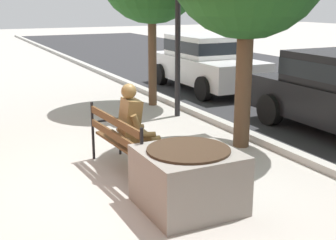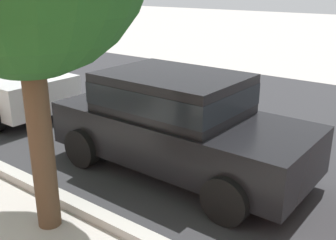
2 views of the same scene
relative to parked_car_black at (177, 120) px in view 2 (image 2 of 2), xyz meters
The scene contains 3 objects.
street_surface 2.94m from the parked_car_black, 84.22° to the left, with size 60.00×9.00×0.01m, color #2D2D30.
curb_stone 1.98m from the parked_car_black, 80.98° to the right, with size 60.00×0.20×0.12m, color #B2AFA8.
parked_car_black is the anchor object (origin of this frame).
Camera 2 is at (3.14, -0.03, 2.86)m, focal length 42.58 mm.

